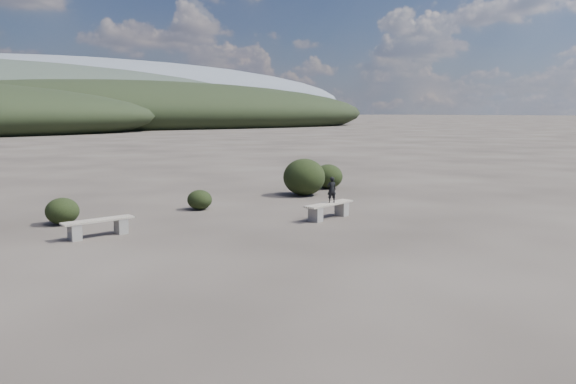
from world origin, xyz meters
TOP-DOWN VIEW (x-y plane):
  - ground at (0.00, 0.00)m, footprint 1200.00×1200.00m
  - bench_left at (-4.25, 5.64)m, footprint 1.97×0.61m
  - bench_right at (2.59, 4.17)m, footprint 2.06×0.87m
  - seated_person at (2.71, 4.20)m, footprint 0.35×0.29m
  - shrub_a at (-4.64, 8.00)m, footprint 0.99×0.99m
  - shrub_c at (-0.08, 8.04)m, footprint 0.86×0.86m
  - shrub_d at (4.92, 8.73)m, footprint 1.71×1.71m
  - shrub_e at (7.02, 9.80)m, footprint 1.30×1.30m

SIDE VIEW (x-z plane):
  - ground at x=0.00m, z-range 0.00..0.00m
  - bench_left at x=-4.25m, z-range 0.05..0.54m
  - bench_right at x=2.59m, z-range 0.05..0.56m
  - shrub_c at x=-0.08m, z-range 0.00..0.69m
  - shrub_a at x=-4.64m, z-range 0.00..0.81m
  - shrub_e at x=7.02m, z-range 0.00..1.08m
  - shrub_d at x=4.92m, z-range 0.00..1.50m
  - seated_person at x=2.71m, z-range 0.50..1.33m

